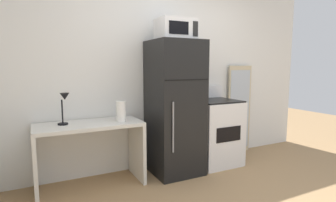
# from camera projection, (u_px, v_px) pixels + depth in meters

# --- Properties ---
(wall_back_white) EXTENTS (5.00, 0.10, 2.60)m
(wall_back_white) POSITION_uv_depth(u_px,v_px,m) (164.00, 73.00, 3.81)
(wall_back_white) COLOR white
(wall_back_white) RESTS_ON ground
(desk) EXTENTS (1.18, 0.54, 0.75)m
(desk) POSITION_uv_depth(u_px,v_px,m) (90.00, 142.00, 3.11)
(desk) COLOR silver
(desk) RESTS_ON ground
(desk_lamp) EXTENTS (0.14, 0.12, 0.35)m
(desk_lamp) POSITION_uv_depth(u_px,v_px,m) (64.00, 103.00, 2.96)
(desk_lamp) COLOR black
(desk_lamp) RESTS_ON desk
(paper_towel_roll) EXTENTS (0.11, 0.11, 0.24)m
(paper_towel_roll) POSITION_uv_depth(u_px,v_px,m) (121.00, 111.00, 3.15)
(paper_towel_roll) COLOR white
(paper_towel_roll) RESTS_ON desk
(refrigerator) EXTENTS (0.61, 0.66, 1.71)m
(refrigerator) POSITION_uv_depth(u_px,v_px,m) (175.00, 108.00, 3.51)
(refrigerator) COLOR black
(refrigerator) RESTS_ON ground
(microwave) EXTENTS (0.46, 0.35, 0.26)m
(microwave) POSITION_uv_depth(u_px,v_px,m) (176.00, 30.00, 3.36)
(microwave) COLOR silver
(microwave) RESTS_ON refrigerator
(oven_range) EXTENTS (0.62, 0.61, 1.10)m
(oven_range) POSITION_uv_depth(u_px,v_px,m) (215.00, 131.00, 3.87)
(oven_range) COLOR white
(oven_range) RESTS_ON ground
(leaning_mirror) EXTENTS (0.44, 0.03, 1.40)m
(leaning_mirror) POSITION_uv_depth(u_px,v_px,m) (239.00, 109.00, 4.36)
(leaning_mirror) COLOR #C6B793
(leaning_mirror) RESTS_ON ground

